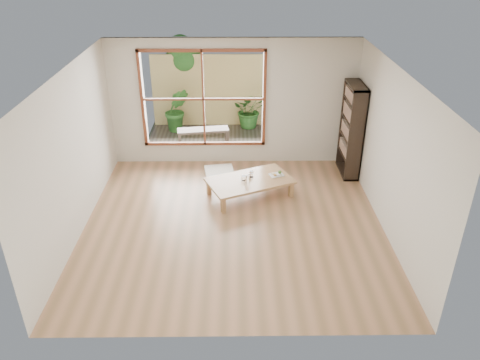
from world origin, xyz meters
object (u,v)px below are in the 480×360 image
object	(u,v)px
bookshelf	(352,130)
garden_bench	(203,131)
low_table	(250,182)
food_tray	(277,174)

from	to	relation	value
bookshelf	garden_bench	distance (m)	3.39
bookshelf	garden_bench	xyz separation A→B (m)	(-3.03, 1.41, -0.59)
low_table	garden_bench	bearing A→B (deg)	89.37
bookshelf	food_tray	distance (m)	1.79
low_table	food_tray	size ratio (longest dim) A/B	5.64
food_tray	garden_bench	distance (m)	2.65
low_table	food_tray	xyz separation A→B (m)	(0.52, 0.18, 0.06)
bookshelf	food_tray	size ratio (longest dim) A/B	6.02
low_table	bookshelf	world-z (taller)	bookshelf
low_table	garden_bench	distance (m)	2.55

